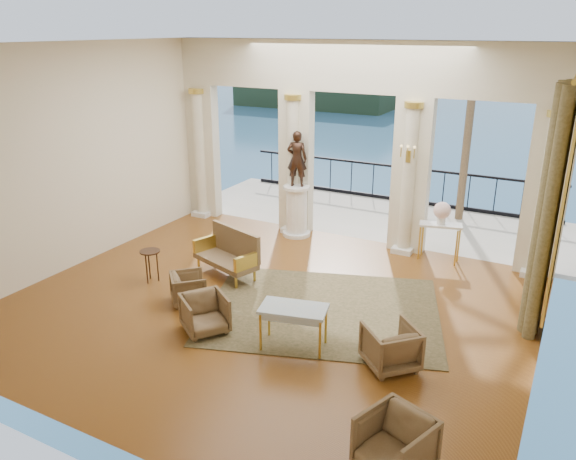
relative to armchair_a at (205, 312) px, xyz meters
The scene contains 23 objects.
floor 1.38m from the armchair_a, 70.34° to the left, with size 9.00×9.00×0.00m, color #441D0B.
room_walls 2.57m from the armchair_a, 16.95° to the left, with size 9.00×9.00×9.00m.
arcade 5.56m from the armchair_a, 84.96° to the left, with size 9.00×0.56×4.50m.
terrace 7.08m from the armchair_a, 86.37° to the left, with size 10.00×3.60×0.10m, color #ADA590.
balustrade 8.67m from the armchair_a, 87.04° to the left, with size 9.00×0.06×1.03m.
palm_tree 9.04m from the armchair_a, 72.69° to the left, with size 2.00×2.00×4.50m.
headland 77.21m from the armchair_a, 112.53° to the left, with size 22.00×18.00×6.00m, color black.
sea 61.58m from the armchair_a, 89.58° to the left, with size 160.00×160.00×0.00m, color #255782.
curtain 5.72m from the armchair_a, 30.20° to the left, with size 0.33×1.40×4.09m.
window_frame 5.90m from the armchair_a, 29.25° to the left, with size 0.04×1.60×3.40m, color gold.
wall_sconce 5.44m from the armchair_a, 68.79° to the left, with size 0.30×0.11×0.33m.
rug 2.13m from the armchair_a, 47.74° to the left, with size 4.06×3.16×0.02m, color #31341B.
armchair_a is the anchor object (origin of this frame).
armchair_b 4.00m from the armchair_a, 22.00° to the right, with size 0.73×0.68×0.75m, color #403018.
armchair_c 3.05m from the armchair_a, ahead, with size 0.71×0.67×0.73m, color #403018.
armchair_d 1.14m from the armchair_a, 141.18° to the left, with size 0.60×0.56×0.62m, color #403018.
settee 2.28m from the armchair_a, 113.41° to the left, with size 1.55×1.03×0.95m.
game_table 1.56m from the armchair_a, ahead, with size 1.13×0.78×0.70m.
pedestal 4.82m from the armchair_a, 98.99° to the left, with size 0.67×0.67×1.23m.
statue 5.05m from the armchair_a, 98.99° to the left, with size 0.47×0.31×1.30m, color black.
console_table 5.50m from the armchair_a, 61.14° to the left, with size 0.93×0.55×0.83m.
urn 5.54m from the armchair_a, 61.14° to the left, with size 0.36×0.36×0.48m.
side_table 2.37m from the armchair_a, 152.42° to the left, with size 0.40×0.40×0.65m.
Camera 1 is at (4.60, -7.83, 4.76)m, focal length 35.00 mm.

